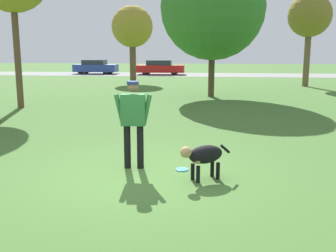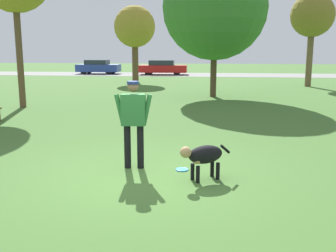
{
  "view_description": "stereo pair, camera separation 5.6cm",
  "coord_description": "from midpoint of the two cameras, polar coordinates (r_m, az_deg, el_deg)",
  "views": [
    {
      "loc": [
        1.27,
        -6.84,
        2.26
      ],
      "look_at": [
        0.49,
        0.14,
        0.9
      ],
      "focal_mm": 42.0,
      "sensor_mm": 36.0,
      "label": 1
    },
    {
      "loc": [
        1.33,
        -6.84,
        2.26
      ],
      "look_at": [
        0.49,
        0.14,
        0.9
      ],
      "focal_mm": 42.0,
      "sensor_mm": 36.0,
      "label": 2
    }
  ],
  "objects": [
    {
      "name": "ground_plane",
      "position": [
        7.32,
        -3.73,
        -7.06
      ],
      "size": [
        120.0,
        120.0,
        0.0
      ],
      "primitive_type": "plane",
      "color": "#426B2D"
    },
    {
      "name": "far_road_strip",
      "position": [
        36.76,
        4.87,
        7.42
      ],
      "size": [
        120.0,
        6.0,
        0.01
      ],
      "color": "gray",
      "rests_on": "ground_plane"
    },
    {
      "name": "person",
      "position": [
        7.52,
        -4.82,
        1.34
      ],
      "size": [
        0.73,
        0.26,
        1.69
      ],
      "rotation": [
        0.0,
        0.0,
        0.08
      ],
      "color": "black",
      "rests_on": "ground_plane"
    },
    {
      "name": "dog",
      "position": [
        6.93,
        5.38,
        -4.31
      ],
      "size": [
        0.92,
        0.69,
        0.65
      ],
      "rotation": [
        0.0,
        0.0,
        3.75
      ],
      "color": "black",
      "rests_on": "ground_plane"
    },
    {
      "name": "frisbee",
      "position": [
        7.58,
        2.25,
        -6.33
      ],
      "size": [
        0.25,
        0.25,
        0.02
      ],
      "color": "#268CE5",
      "rests_on": "ground_plane"
    },
    {
      "name": "tree_mid_center",
      "position": [
        19.54,
        6.9,
        16.76
      ],
      "size": [
        5.01,
        5.01,
        6.77
      ],
      "color": "#4C3826",
      "rests_on": "ground_plane"
    },
    {
      "name": "tree_far_left",
      "position": [
        28.47,
        -4.8,
        14.08
      ],
      "size": [
        2.89,
        2.89,
        5.32
      ],
      "color": "brown",
      "rests_on": "ground_plane"
    },
    {
      "name": "tree_far_right",
      "position": [
        26.38,
        20.27,
        14.72
      ],
      "size": [
        2.64,
        2.64,
        5.67
      ],
      "color": "brown",
      "rests_on": "ground_plane"
    },
    {
      "name": "parked_car_blue",
      "position": [
        38.61,
        -10.05,
        8.44
      ],
      "size": [
        4.04,
        1.83,
        1.33
      ],
      "rotation": [
        0.0,
        0.0,
        -0.0
      ],
      "color": "#284293",
      "rests_on": "ground_plane"
    },
    {
      "name": "parked_car_red",
      "position": [
        36.8,
        -0.7,
        8.49
      ],
      "size": [
        4.44,
        1.98,
        1.33
      ],
      "rotation": [
        0.0,
        0.0,
        0.04
      ],
      "color": "red",
      "rests_on": "ground_plane"
    }
  ]
}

